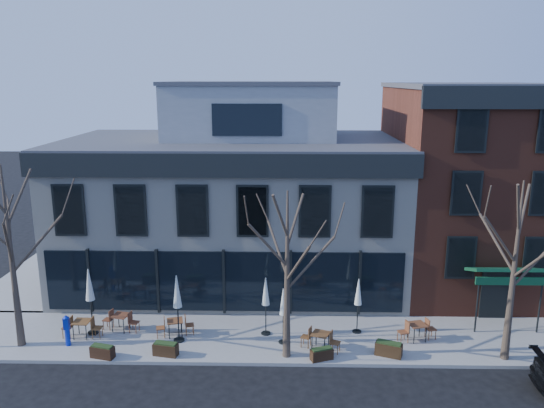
{
  "coord_description": "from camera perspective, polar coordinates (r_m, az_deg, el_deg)",
  "views": [
    {
      "loc": [
        2.83,
        -23.92,
        11.41
      ],
      "look_at": [
        2.27,
        2.0,
        5.26
      ],
      "focal_mm": 35.0,
      "sensor_mm": 36.0,
      "label": 1
    }
  ],
  "objects": [
    {
      "name": "tree_right",
      "position": [
        23.23,
        24.62,
        -6.46
      ],
      "size": [
        3.72,
        3.77,
        7.48
      ],
      "color": "#382B21",
      "rests_on": "sidewalk_front"
    },
    {
      "name": "umbrella_1",
      "position": [
        23.55,
        -10.17,
        -9.62
      ],
      "size": [
        0.49,
        0.49,
        3.05
      ],
      "color": "black",
      "rests_on": "sidewalk_front"
    },
    {
      "name": "cafe_set_4",
      "position": [
        23.3,
        5.23,
        -14.28
      ],
      "size": [
        1.78,
        1.05,
        0.92
      ],
      "color": "brown",
      "rests_on": "sidewalk_front"
    },
    {
      "name": "umbrella_2",
      "position": [
        23.88,
        -0.68,
        -9.71
      ],
      "size": [
        0.43,
        0.43,
        2.7
      ],
      "color": "black",
      "rests_on": "sidewalk_front"
    },
    {
      "name": "planter_0",
      "position": [
        23.77,
        -17.78,
        -14.87
      ],
      "size": [
        1.05,
        0.62,
        0.55
      ],
      "color": "black",
      "rests_on": "sidewalk_front"
    },
    {
      "name": "call_box",
      "position": [
        25.02,
        -21.19,
        -12.47
      ],
      "size": [
        0.28,
        0.28,
        1.41
      ],
      "color": "#0C23A7",
      "rests_on": "sidewalk_front"
    },
    {
      "name": "tree_mid",
      "position": [
        21.42,
        1.66,
        -7.48
      ],
      "size": [
        3.5,
        3.55,
        7.04
      ],
      "color": "#382B21",
      "rests_on": "sidewalk_front"
    },
    {
      "name": "sidewalk_front",
      "position": [
        24.55,
        2.15,
        -14.16
      ],
      "size": [
        33.5,
        4.7,
        0.15
      ],
      "primitive_type": "cube",
      "color": "gray",
      "rests_on": "ground"
    },
    {
      "name": "ground",
      "position": [
        26.65,
        -5.08,
        -12.05
      ],
      "size": [
        120.0,
        120.0,
        0.0
      ],
      "primitive_type": "plane",
      "color": "black",
      "rests_on": "ground"
    },
    {
      "name": "cafe_set_5",
      "position": [
        24.78,
        15.33,
        -12.93
      ],
      "size": [
        1.84,
        0.89,
        0.94
      ],
      "color": "brown",
      "rests_on": "sidewalk_front"
    },
    {
      "name": "umbrella_0",
      "position": [
        25.18,
        -19.04,
        -8.57
      ],
      "size": [
        0.49,
        0.49,
        3.08
      ],
      "color": "black",
      "rests_on": "sidewalk_front"
    },
    {
      "name": "planter_3",
      "position": [
        23.35,
        12.44,
        -14.97
      ],
      "size": [
        1.18,
        0.8,
        0.61
      ],
      "color": "#322110",
      "rests_on": "sidewalk_front"
    },
    {
      "name": "red_brick_building",
      "position": [
        31.18,
        20.27,
        1.85
      ],
      "size": [
        8.2,
        11.78,
        11.18
      ],
      "color": "brown",
      "rests_on": "ground"
    },
    {
      "name": "planter_2",
      "position": [
        22.67,
        5.37,
        -15.75
      ],
      "size": [
        0.99,
        0.67,
        0.52
      ],
      "color": "black",
      "rests_on": "sidewalk_front"
    },
    {
      "name": "planter_1",
      "position": [
        23.3,
        -11.37,
        -15.03
      ],
      "size": [
        1.09,
        0.61,
        0.57
      ],
      "color": "black",
      "rests_on": "sidewalk_front"
    },
    {
      "name": "umbrella_4",
      "position": [
        24.38,
        9.26,
        -9.62
      ],
      "size": [
        0.41,
        0.41,
        2.57
      ],
      "color": "black",
      "rests_on": "sidewalk_front"
    },
    {
      "name": "tree_corner",
      "position": [
        24.67,
        -26.23,
        -4.95
      ],
      "size": [
        3.93,
        3.98,
        7.92
      ],
      "color": "#382B21",
      "rests_on": "sidewalk_front"
    },
    {
      "name": "sidewalk_side",
      "position": [
        34.96,
        -22.74,
        -6.65
      ],
      "size": [
        4.5,
        12.0,
        0.15
      ],
      "primitive_type": "cube",
      "color": "gray",
      "rests_on": "ground"
    },
    {
      "name": "cafe_set_2",
      "position": [
        24.72,
        -10.38,
        -12.77
      ],
      "size": [
        1.76,
        0.84,
        0.9
      ],
      "color": "brown",
      "rests_on": "sidewalk_front"
    },
    {
      "name": "cafe_set_0",
      "position": [
        25.62,
        -19.74,
        -12.35
      ],
      "size": [
        1.81,
        0.75,
        0.95
      ],
      "color": "brown",
      "rests_on": "sidewalk_front"
    },
    {
      "name": "corner_building",
      "position": [
        29.88,
        -4.08,
        0.39
      ],
      "size": [
        18.39,
        10.39,
        11.1
      ],
      "color": "beige",
      "rests_on": "ground"
    },
    {
      "name": "umbrella_3",
      "position": [
        23.18,
        1.22,
        -10.79
      ],
      "size": [
        0.4,
        0.4,
        2.52
      ],
      "color": "black",
      "rests_on": "sidewalk_front"
    },
    {
      "name": "cafe_set_1",
      "position": [
        25.74,
        -15.94,
        -11.96
      ],
      "size": [
        1.81,
        0.84,
        0.93
      ],
      "color": "brown",
      "rests_on": "sidewalk_front"
    }
  ]
}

